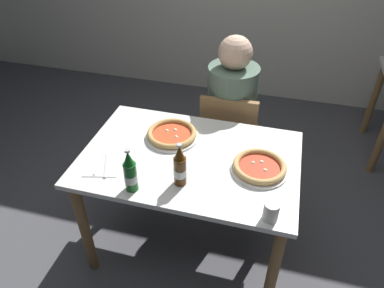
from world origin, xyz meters
TOP-DOWN VIEW (x-y plane):
  - ground_plane at (0.00, 0.00)m, footprint 8.00×8.00m
  - dining_table_main at (0.00, 0.00)m, footprint 1.20×0.80m
  - chair_behind_table at (0.12, 0.61)m, footprint 0.42×0.42m
  - diner_seated at (0.12, 0.66)m, footprint 0.34×0.34m
  - pizza_margherita_near at (-0.15, 0.15)m, footprint 0.32×0.32m
  - pizza_marinara_far at (0.39, -0.01)m, footprint 0.31×0.31m
  - beer_bottle_left at (-0.21, -0.32)m, footprint 0.07×0.07m
  - beer_bottle_center at (0.01, -0.22)m, footprint 0.07×0.07m
  - napkin_with_cutlery at (-0.43, -0.20)m, footprint 0.22×0.22m
  - paper_cup at (0.47, -0.34)m, footprint 0.07×0.07m

SIDE VIEW (x-z plane):
  - ground_plane at x=0.00m, z-range 0.00..0.00m
  - chair_behind_table at x=0.12m, z-range 0.06..0.91m
  - diner_seated at x=0.12m, z-range -0.02..1.19m
  - dining_table_main at x=0.00m, z-range 0.26..1.01m
  - napkin_with_cutlery at x=-0.43m, z-range 0.75..0.76m
  - pizza_margherita_near at x=-0.15m, z-range 0.75..0.79m
  - pizza_marinara_far at x=0.39m, z-range 0.75..0.79m
  - paper_cup at x=0.47m, z-range 0.75..0.84m
  - beer_bottle_left at x=-0.21m, z-range 0.73..0.98m
  - beer_bottle_center at x=0.01m, z-range 0.73..0.98m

